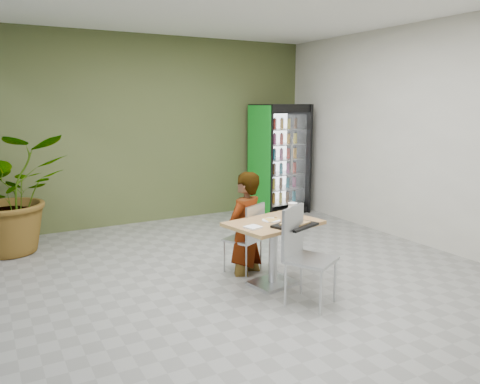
# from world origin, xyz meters

# --- Properties ---
(ground) EXTENTS (7.00, 7.00, 0.00)m
(ground) POSITION_xyz_m (0.00, 0.00, 0.00)
(ground) COLOR gray
(ground) RESTS_ON ground
(room_envelope) EXTENTS (6.00, 7.00, 3.20)m
(room_envelope) POSITION_xyz_m (0.00, 0.00, 1.60)
(room_envelope) COLOR silver
(room_envelope) RESTS_ON ground
(dining_table) EXTENTS (1.11, 0.87, 0.75)m
(dining_table) POSITION_xyz_m (0.20, -0.04, 0.54)
(dining_table) COLOR #A88648
(dining_table) RESTS_ON ground
(chair_far) EXTENTS (0.51, 0.52, 0.87)m
(chair_far) POSITION_xyz_m (0.16, 0.44, 0.51)
(chair_far) COLOR #B4B6B9
(chair_far) RESTS_ON ground
(chair_near) EXTENTS (0.61, 0.62, 1.02)m
(chair_near) POSITION_xyz_m (0.20, -0.58, 0.60)
(chair_near) COLOR #B4B6B9
(chair_near) RESTS_ON ground
(seated_woman) EXTENTS (0.68, 0.58, 1.56)m
(seated_woman) POSITION_xyz_m (0.12, 0.47, 0.48)
(seated_woman) COLOR black
(seated_woman) RESTS_ON ground
(pizza_plate) EXTENTS (0.29, 0.23, 0.03)m
(pizza_plate) POSITION_xyz_m (0.20, 0.01, 0.77)
(pizza_plate) COLOR white
(pizza_plate) RESTS_ON dining_table
(soda_cup) EXTENTS (0.11, 0.11, 0.19)m
(soda_cup) POSITION_xyz_m (0.46, -0.04, 0.84)
(soda_cup) COLOR white
(soda_cup) RESTS_ON dining_table
(napkin_stack) EXTENTS (0.18, 0.18, 0.02)m
(napkin_stack) POSITION_xyz_m (-0.14, -0.17, 0.76)
(napkin_stack) COLOR white
(napkin_stack) RESTS_ON dining_table
(cafeteria_tray) EXTENTS (0.54, 0.47, 0.03)m
(cafeteria_tray) POSITION_xyz_m (0.30, -0.32, 0.76)
(cafeteria_tray) COLOR black
(cafeteria_tray) RESTS_ON dining_table
(beverage_fridge) EXTENTS (0.99, 0.79, 2.04)m
(beverage_fridge) POSITION_xyz_m (2.32, 3.00, 1.02)
(beverage_fridge) COLOR black
(beverage_fridge) RESTS_ON ground
(potted_plant) EXTENTS (1.65, 1.48, 1.66)m
(potted_plant) POSITION_xyz_m (-2.30, 2.75, 0.83)
(potted_plant) COLOR #316227
(potted_plant) RESTS_ON ground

